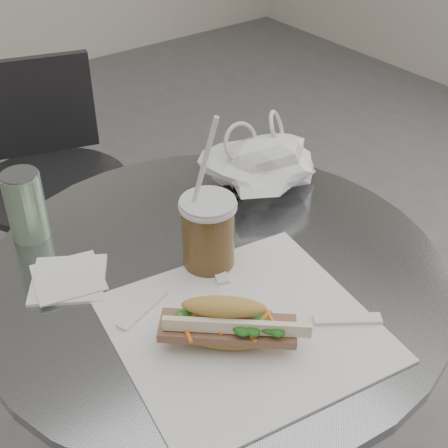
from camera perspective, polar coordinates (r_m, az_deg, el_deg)
cafe_table at (r=1.21m, az=-0.74°, el=-14.05°), size 0.76×0.76×0.74m
chair_far at (r=1.87m, az=-14.91°, el=0.37°), size 0.42×0.45×0.78m
sandwich_paper at (r=0.91m, az=1.89°, el=-9.50°), size 0.40×0.39×0.00m
banh_mi at (r=0.86m, az=0.19°, el=-9.13°), size 0.23×0.22×0.08m
iced_coffee at (r=0.99m, az=-1.46°, el=-0.72°), size 0.09×0.09×0.27m
sunglasses at (r=1.17m, az=0.73°, el=2.99°), size 0.10×0.06×0.05m
plastic_bag at (r=1.19m, az=3.74°, el=5.31°), size 0.26×0.23×0.11m
napkin_stack at (r=1.02m, az=-14.05°, el=-4.88°), size 0.16×0.16×0.01m
drink_can at (r=1.10m, az=-17.67°, el=1.62°), size 0.07×0.07×0.12m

